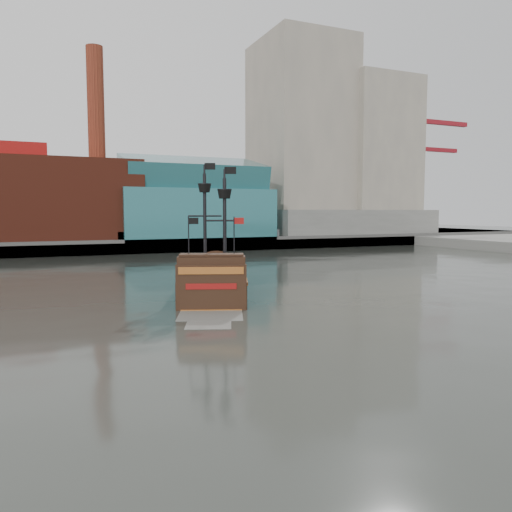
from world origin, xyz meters
name	(u,v)px	position (x,y,z in m)	size (l,w,h in m)	color
ground	(344,324)	(0.00, 0.00, 0.00)	(400.00, 400.00, 0.00)	#292C26
promenade_far	(126,240)	(0.00, 92.00, 1.00)	(220.00, 60.00, 2.00)	slate
seawall	(152,246)	(0.00, 62.50, 1.30)	(220.00, 1.00, 2.60)	#4C4C49
skyline	(153,135)	(5.21, 84.56, 24.55)	(149.00, 45.00, 62.00)	brown
crane_a	(420,170)	(78.63, 82.00, 19.11)	(22.50, 4.00, 32.25)	slate
crane_b	(421,185)	(88.23, 92.00, 15.57)	(19.10, 4.00, 26.25)	slate
pirate_ship	(214,283)	(-4.52, 14.10, 1.17)	(10.89, 17.99, 12.94)	black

